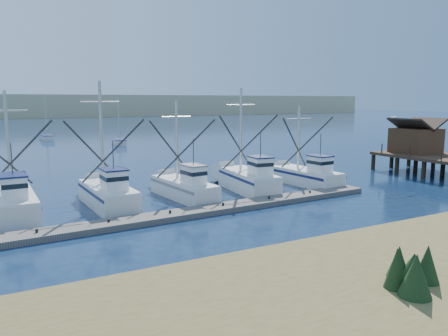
{
  "coord_description": "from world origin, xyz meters",
  "views": [
    {
      "loc": [
        -18.59,
        -19.19,
        7.56
      ],
      "look_at": [
        -3.93,
        8.0,
        2.75
      ],
      "focal_mm": 35.0,
      "sensor_mm": 36.0,
      "label": 1
    }
  ],
  "objects_px": {
    "timber_pier": "(445,151)",
    "sailboat_far": "(47,137)",
    "sailboat_near": "(120,142)",
    "floating_dock": "(211,210)"
  },
  "relations": [
    {
      "from": "timber_pier",
      "to": "sailboat_near",
      "type": "relative_size",
      "value": 2.47
    },
    {
      "from": "timber_pier",
      "to": "sailboat_near",
      "type": "height_order",
      "value": "sailboat_near"
    },
    {
      "from": "floating_dock",
      "to": "sailboat_near",
      "type": "xyz_separation_m",
      "value": [
        6.71,
        48.1,
        0.31
      ]
    },
    {
      "from": "sailboat_far",
      "to": "sailboat_near",
      "type": "bearing_deg",
      "value": -59.26
    },
    {
      "from": "timber_pier",
      "to": "sailboat_far",
      "type": "height_order",
      "value": "sailboat_far"
    },
    {
      "from": "timber_pier",
      "to": "sailboat_far",
      "type": "relative_size",
      "value": 2.47
    },
    {
      "from": "sailboat_near",
      "to": "timber_pier",
      "type": "bearing_deg",
      "value": -54.41
    },
    {
      "from": "floating_dock",
      "to": "sailboat_far",
      "type": "relative_size",
      "value": 3.42
    },
    {
      "from": "timber_pier",
      "to": "sailboat_far",
      "type": "bearing_deg",
      "value": 116.12
    },
    {
      "from": "floating_dock",
      "to": "sailboat_near",
      "type": "relative_size",
      "value": 3.42
    }
  ]
}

